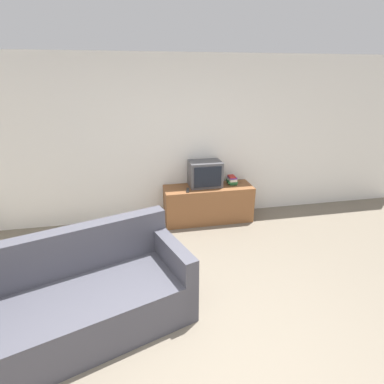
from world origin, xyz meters
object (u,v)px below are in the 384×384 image
Objects in this scene: couch at (76,303)px; remote_on_stand at (188,190)px; television at (205,174)px; book_stack at (232,180)px; tv_stand at (208,203)px.

remote_on_stand is (1.41, 1.91, 0.30)m from couch.
television reaches higher than book_stack.
tv_stand is at bearing 18.11° from remote_on_stand.
television is at bearing -179.80° from book_stack.
remote_on_stand is at bearing 34.89° from couch.
tv_stand is at bearing 30.17° from couch.
tv_stand is 0.51m from television.
remote_on_stand is (-0.32, -0.18, -0.19)m from television.
book_stack is (0.42, 0.06, 0.36)m from tv_stand.
remote_on_stand is at bearing -150.52° from television.
tv_stand is 8.64× the size of remote_on_stand.
television is 2.23× the size of book_stack.
tv_stand is 2.78× the size of television.
television is 3.11× the size of remote_on_stand.
remote_on_stand is at bearing -166.81° from book_stack.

